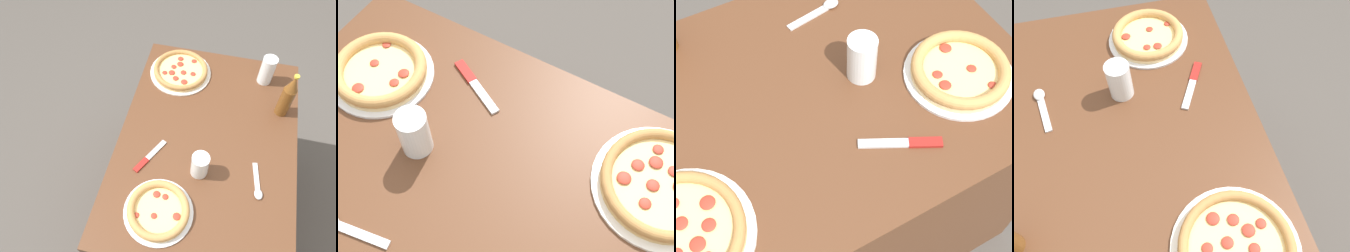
% 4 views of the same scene
% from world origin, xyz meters
% --- Properties ---
extents(ground_plane, '(8.00, 8.00, 0.00)m').
position_xyz_m(ground_plane, '(0.00, 0.00, 0.00)').
color(ground_plane, '#4C4742').
extents(table, '(1.14, 0.79, 0.77)m').
position_xyz_m(table, '(0.00, 0.00, 0.39)').
color(table, '#56331E').
rests_on(table, ground_plane).
extents(pizza_salami, '(0.31, 0.31, 0.04)m').
position_xyz_m(pizza_salami, '(-0.38, -0.20, 0.79)').
color(pizza_salami, silver).
rests_on(pizza_salami, table).
extents(pizza_pepperoni, '(0.28, 0.28, 0.04)m').
position_xyz_m(pizza_pepperoni, '(0.36, -0.14, 0.79)').
color(pizza_pepperoni, silver).
rests_on(pizza_pepperoni, table).
extents(glass_mango_juice, '(0.07, 0.07, 0.12)m').
position_xyz_m(glass_mango_juice, '(0.15, -0.01, 0.83)').
color(glass_mango_juice, white).
rests_on(glass_mango_juice, table).
extents(glass_orange_juice, '(0.07, 0.07, 0.15)m').
position_xyz_m(glass_orange_juice, '(-0.43, 0.22, 0.84)').
color(glass_orange_juice, white).
rests_on(glass_orange_juice, table).
extents(beer_bottle, '(0.06, 0.06, 0.25)m').
position_xyz_m(beer_bottle, '(-0.25, 0.31, 0.89)').
color(beer_bottle, brown).
rests_on(beer_bottle, table).
extents(knife, '(0.18, 0.11, 0.01)m').
position_xyz_m(knife, '(0.14, -0.24, 0.78)').
color(knife, maroon).
rests_on(knife, table).
extents(spoon, '(0.17, 0.06, 0.02)m').
position_xyz_m(spoon, '(0.17, 0.24, 0.78)').
color(spoon, silver).
rests_on(spoon, table).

